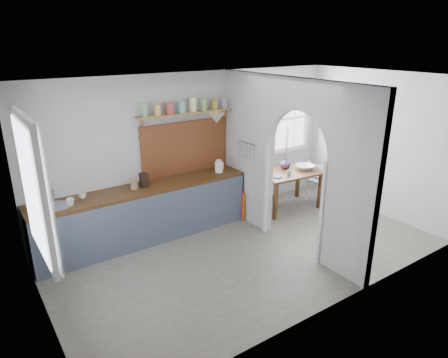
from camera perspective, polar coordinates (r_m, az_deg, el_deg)
floor at (r=6.27m, az=3.75°, el=-10.35°), size 5.80×3.20×0.01m
ceiling at (r=5.46m, az=4.37°, el=14.03°), size 5.80×3.20×0.01m
walls at (r=5.73m, az=4.04°, el=0.99°), size 5.81×3.21×2.60m
partition at (r=6.17m, az=8.86°, el=3.62°), size 0.12×3.20×2.60m
kitchen_window at (r=4.52m, az=-25.74°, el=-1.43°), size 0.10×1.16×1.50m
nook_window at (r=7.94m, az=7.37°, el=8.34°), size 1.76×0.10×1.30m
counter at (r=6.58m, az=-11.24°, el=-4.74°), size 3.50×0.60×0.90m
sink at (r=6.06m, az=-22.74°, el=-3.67°), size 0.40×0.40×0.02m
backsplash at (r=6.87m, az=-5.49°, el=4.52°), size 1.65×0.03×0.90m
shelf at (r=6.66m, az=-5.31°, el=9.82°), size 1.75×0.20×0.21m
pendant_lamp at (r=6.58m, az=-1.08°, el=8.67°), size 0.26×0.26×0.16m
utensil_rail at (r=6.73m, az=3.41°, el=5.14°), size 0.02×0.50×0.02m
dining_table at (r=7.76m, az=9.05°, el=-1.52°), size 1.23×0.88×0.73m
chair_left at (r=7.28m, az=4.16°, el=-2.35°), size 0.41×0.41×0.82m
chair_right at (r=8.22m, az=13.52°, el=-0.26°), size 0.42×0.42×0.83m
kettle at (r=6.95m, az=-0.73°, el=1.87°), size 0.21×0.18×0.22m
mug_a at (r=5.99m, az=-21.08°, el=-3.07°), size 0.14×0.14×0.10m
mug_b at (r=6.19m, az=-19.59°, el=-2.23°), size 0.14×0.14×0.09m
knife_block at (r=6.38m, az=-11.39°, el=-0.15°), size 0.10×0.14×0.22m
jar at (r=6.33m, az=-12.72°, el=-0.59°), size 0.12×0.12×0.18m
towel_magenta at (r=7.16m, az=2.64°, el=-3.91°), size 0.02×0.03×0.58m
towel_orange at (r=7.14m, az=2.81°, el=-4.19°), size 0.02×0.03×0.56m
bowl at (r=7.83m, az=11.46°, el=1.69°), size 0.45×0.45×0.08m
table_cup at (r=7.44m, az=9.28°, el=0.88°), size 0.11×0.11×0.09m
plate at (r=7.32m, az=7.54°, el=0.38°), size 0.23×0.23×0.02m
vase at (r=7.78m, az=8.75°, el=2.27°), size 0.26×0.26×0.22m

